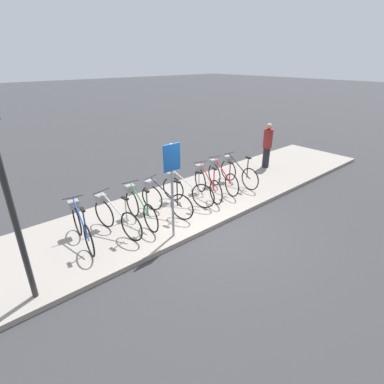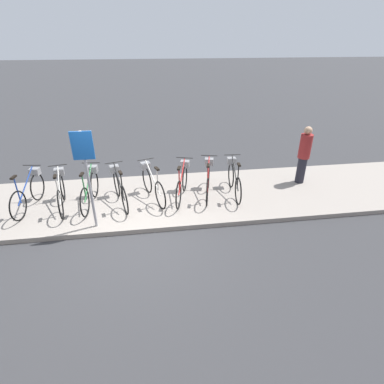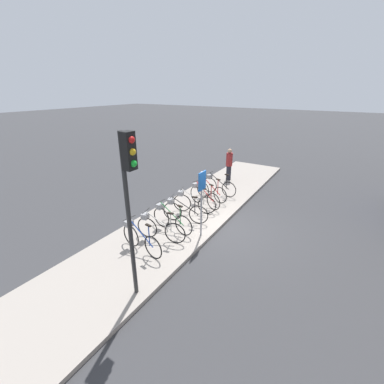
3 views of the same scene
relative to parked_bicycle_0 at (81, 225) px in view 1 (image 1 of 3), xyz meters
name	(u,v)px [view 1 (image 1 of 3)]	position (x,y,z in m)	size (l,w,h in m)	color
ground_plane	(210,231)	(2.70, -1.45, -0.58)	(120.00, 120.00, 0.00)	#38383A
sidewalk	(174,209)	(2.70, 0.05, -0.52)	(17.23, 3.00, 0.12)	#9E9389
parked_bicycle_0	(81,225)	(0.00, 0.00, 0.00)	(0.46, 1.74, 1.07)	black
parked_bicycle_1	(115,215)	(0.79, -0.09, 0.00)	(0.50, 1.72, 1.07)	black
parked_bicycle_2	(139,206)	(1.51, -0.05, 0.00)	(0.46, 1.74, 1.07)	black
parked_bicycle_3	(164,198)	(2.25, -0.09, 0.00)	(0.61, 1.69, 1.07)	black
parked_bicycle_4	(185,189)	(3.10, 0.03, 0.00)	(0.68, 1.67, 1.07)	black
parked_bicycle_5	(206,182)	(3.91, -0.02, 0.00)	(0.62, 1.69, 1.07)	black
parked_bicycle_6	(221,176)	(4.64, 0.05, 0.00)	(0.56, 1.71, 1.07)	black
parked_bicycle_7	(237,171)	(5.36, 0.01, 0.00)	(0.46, 1.75, 1.07)	black
pedestrian	(267,145)	(7.54, 0.43, 0.44)	(0.34, 0.34, 1.71)	#23232D
sign_post	(172,176)	(1.75, -1.16, 1.08)	(0.44, 0.07, 2.27)	#99999E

